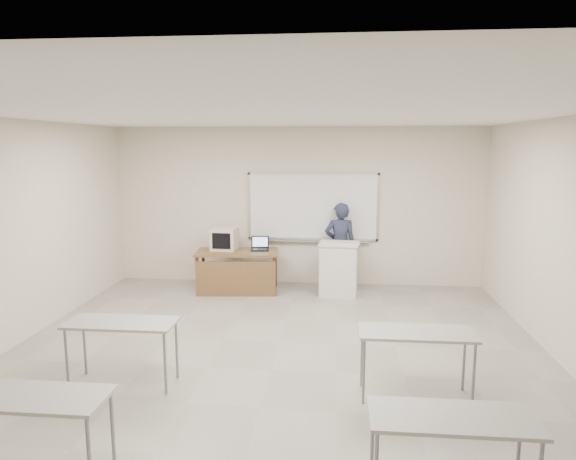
# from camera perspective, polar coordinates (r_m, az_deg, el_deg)

# --- Properties ---
(floor) EXTENTS (7.00, 8.00, 0.01)m
(floor) POSITION_cam_1_polar(r_m,az_deg,el_deg) (6.34, -1.88, -15.35)
(floor) COLOR gray
(floor) RESTS_ON ground
(whiteboard) EXTENTS (2.48, 0.10, 1.31)m
(whiteboard) POSITION_cam_1_polar(r_m,az_deg,el_deg) (9.76, 2.79, 2.50)
(whiteboard) COLOR white
(whiteboard) RESTS_ON floor
(student_desks) EXTENTS (4.40, 2.20, 0.73)m
(student_desks) POSITION_cam_1_polar(r_m,az_deg,el_deg) (4.85, -4.01, -14.72)
(student_desks) COLOR gray
(student_desks) RESTS_ON floor
(instructor_desk) EXTENTS (1.48, 0.74, 0.75)m
(instructor_desk) POSITION_cam_1_polar(r_m,az_deg,el_deg) (9.32, -5.77, -3.67)
(instructor_desk) COLOR brown
(instructor_desk) RESTS_ON floor
(podium) EXTENTS (0.68, 0.50, 0.96)m
(podium) POSITION_cam_1_polar(r_m,az_deg,el_deg) (9.17, 5.64, -4.33)
(podium) COLOR beige
(podium) RESTS_ON floor
(crt_monitor) EXTENTS (0.45, 0.49, 0.42)m
(crt_monitor) POSITION_cam_1_polar(r_m,az_deg,el_deg) (9.51, -7.01, -0.96)
(crt_monitor) COLOR #C1B1A1
(crt_monitor) RESTS_ON instructor_desk
(laptop) EXTENTS (0.32, 0.30, 0.24)m
(laptop) POSITION_cam_1_polar(r_m,az_deg,el_deg) (9.45, -3.11, -1.86)
(laptop) COLOR black
(laptop) RESTS_ON instructor_desk
(mouse) EXTENTS (0.10, 0.08, 0.04)m
(mouse) POSITION_cam_1_polar(r_m,az_deg,el_deg) (9.37, -3.69, -2.21)
(mouse) COLOR #A4A5AA
(mouse) RESTS_ON instructor_desk
(keyboard) EXTENTS (0.44, 0.18, 0.02)m
(keyboard) POSITION_cam_1_polar(r_m,az_deg,el_deg) (8.95, 6.65, -1.49)
(keyboard) COLOR #C1B1A1
(keyboard) RESTS_ON podium
(presenter) EXTENTS (0.61, 0.42, 1.60)m
(presenter) POSITION_cam_1_polar(r_m,az_deg,el_deg) (9.68, 5.82, -1.66)
(presenter) COLOR black
(presenter) RESTS_ON floor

